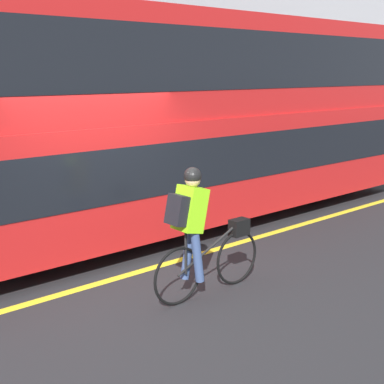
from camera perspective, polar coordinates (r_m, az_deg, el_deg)
The scene contains 4 objects.
ground_plane at distance 7.45m, azimuth -8.19°, elevation -9.44°, with size 80.00×80.00×0.00m, color #232326.
road_center_line at distance 7.51m, azimuth -8.55°, elevation -9.21°, with size 50.00×0.14×0.01m, color yellow.
bus at distance 9.89m, azimuth 0.58°, elevation 8.55°, with size 10.44×2.54×3.74m.
cyclist_on_bike at distance 6.59m, azimuth 0.69°, elevation -3.96°, with size 1.75×0.32×1.68m.
Camera 1 is at (-3.64, -5.86, 2.80)m, focal length 50.00 mm.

